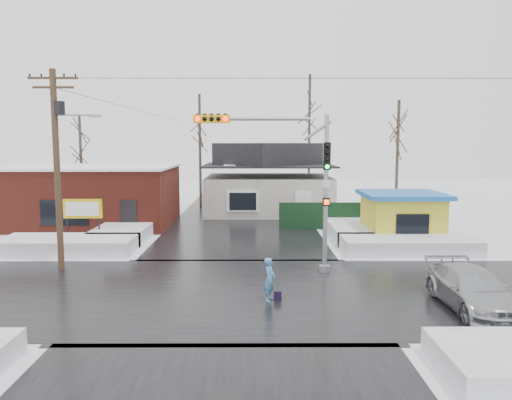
{
  "coord_description": "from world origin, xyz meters",
  "views": [
    {
      "loc": [
        0.83,
        -18.86,
        5.84
      ],
      "look_at": [
        0.93,
        5.23,
        3.0
      ],
      "focal_mm": 35.0,
      "sensor_mm": 36.0,
      "label": 1
    }
  ],
  "objects_px": {
    "pedestrian": "(270,280)",
    "kiosk": "(402,216)",
    "marquee_sign": "(83,210)",
    "car": "(472,290)",
    "traffic_signal": "(290,171)",
    "utility_pole": "(58,158)"
  },
  "relations": [
    {
      "from": "traffic_signal",
      "to": "marquee_sign",
      "type": "bearing_deg",
      "value": 150.28
    },
    {
      "from": "marquee_sign",
      "to": "car",
      "type": "relative_size",
      "value": 0.53
    },
    {
      "from": "kiosk",
      "to": "car",
      "type": "bearing_deg",
      "value": -95.05
    },
    {
      "from": "pedestrian",
      "to": "traffic_signal",
      "type": "bearing_deg",
      "value": 5.55
    },
    {
      "from": "utility_pole",
      "to": "marquee_sign",
      "type": "xyz_separation_m",
      "value": [
        -1.07,
        5.99,
        -3.19
      ]
    },
    {
      "from": "marquee_sign",
      "to": "kiosk",
      "type": "distance_m",
      "value": 18.51
    },
    {
      "from": "utility_pole",
      "to": "car",
      "type": "bearing_deg",
      "value": -18.67
    },
    {
      "from": "kiosk",
      "to": "pedestrian",
      "type": "xyz_separation_m",
      "value": [
        -8.1,
        -11.1,
        -0.66
      ]
    },
    {
      "from": "traffic_signal",
      "to": "car",
      "type": "distance_m",
      "value": 8.7
    },
    {
      "from": "traffic_signal",
      "to": "kiosk",
      "type": "height_order",
      "value": "traffic_signal"
    },
    {
      "from": "traffic_signal",
      "to": "utility_pole",
      "type": "xyz_separation_m",
      "value": [
        -10.36,
        0.53,
        0.57
      ]
    },
    {
      "from": "utility_pole",
      "to": "kiosk",
      "type": "relative_size",
      "value": 1.96
    },
    {
      "from": "marquee_sign",
      "to": "utility_pole",
      "type": "bearing_deg",
      "value": -79.87
    },
    {
      "from": "traffic_signal",
      "to": "marquee_sign",
      "type": "height_order",
      "value": "traffic_signal"
    },
    {
      "from": "traffic_signal",
      "to": "marquee_sign",
      "type": "distance_m",
      "value": 13.42
    },
    {
      "from": "marquee_sign",
      "to": "kiosk",
      "type": "relative_size",
      "value": 0.55
    },
    {
      "from": "traffic_signal",
      "to": "kiosk",
      "type": "xyz_separation_m",
      "value": [
        7.07,
        7.03,
        -3.08
      ]
    },
    {
      "from": "utility_pole",
      "to": "marquee_sign",
      "type": "bearing_deg",
      "value": 100.13
    },
    {
      "from": "utility_pole",
      "to": "traffic_signal",
      "type": "bearing_deg",
      "value": -2.95
    },
    {
      "from": "utility_pole",
      "to": "pedestrian",
      "type": "xyz_separation_m",
      "value": [
        9.33,
        -4.6,
        -4.31
      ]
    },
    {
      "from": "pedestrian",
      "to": "kiosk",
      "type": "bearing_deg",
      "value": -16.32
    },
    {
      "from": "marquee_sign",
      "to": "car",
      "type": "xyz_separation_m",
      "value": [
        17.44,
        -11.52,
        -1.22
      ]
    }
  ]
}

